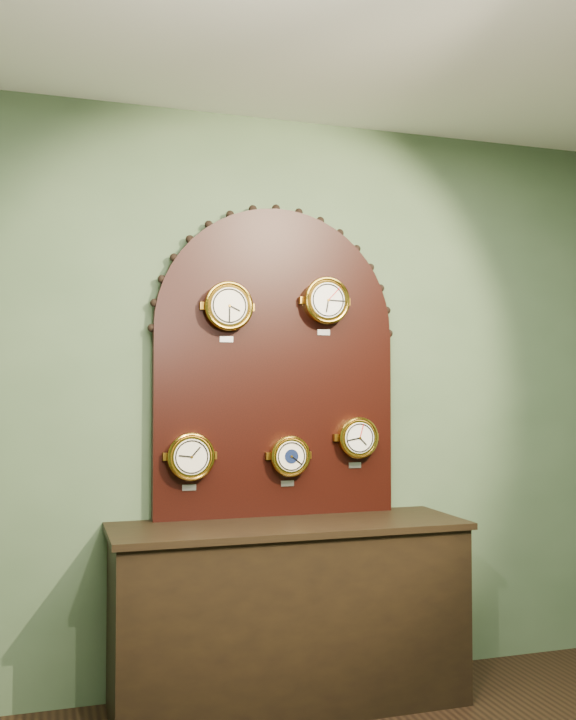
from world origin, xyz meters
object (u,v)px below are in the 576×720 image
object	(u,v)px
roman_clock	(228,306)
tide_clock	(357,438)
arabic_clock	(326,301)
display_board	(276,352)
barometer	(289,456)
shop_counter	(289,617)
hygrometer	(191,456)

from	to	relation	value
roman_clock	tide_clock	bearing A→B (deg)	0.07
roman_clock	arabic_clock	size ratio (longest dim) A/B	1.00
roman_clock	arabic_clock	bearing A→B (deg)	0.00
display_board	barometer	size ratio (longest dim) A/B	6.15
roman_clock	barometer	bearing A→B (deg)	0.15
shop_counter	barometer	xyz separation A→B (m)	(0.05, 0.15, 0.72)
roman_clock	arabic_clock	distance (m)	0.50
arabic_clock	tide_clock	distance (m)	0.69
display_board	hygrometer	xyz separation A→B (m)	(-0.43, -0.07, -0.49)
display_board	tide_clock	xyz separation A→B (m)	(0.40, -0.07, -0.42)
display_board	tide_clock	distance (m)	0.59
display_board	roman_clock	bearing A→B (deg)	-165.39
arabic_clock	barometer	world-z (taller)	arabic_clock
hygrometer	tide_clock	bearing A→B (deg)	0.03
display_board	arabic_clock	world-z (taller)	display_board
hygrometer	barometer	xyz separation A→B (m)	(0.48, 0.00, -0.01)
shop_counter	hygrometer	size ratio (longest dim) A/B	5.85
arabic_clock	display_board	bearing A→B (deg)	164.26
hygrometer	arabic_clock	bearing A→B (deg)	-0.02
shop_counter	tide_clock	size ratio (longest dim) A/B	6.23
display_board	arabic_clock	xyz separation A→B (m)	(0.24, -0.07, 0.25)
arabic_clock	hygrometer	distance (m)	1.00
shop_counter	roman_clock	xyz separation A→B (m)	(-0.26, 0.15, 1.44)
shop_counter	roman_clock	size ratio (longest dim) A/B	5.60
arabic_clock	barometer	distance (m)	0.78
arabic_clock	shop_counter	bearing A→B (deg)	-147.11
hygrometer	tide_clock	xyz separation A→B (m)	(0.83, 0.00, 0.07)
display_board	barometer	xyz separation A→B (m)	(0.05, -0.07, -0.50)
barometer	tide_clock	world-z (taller)	tide_clock
tide_clock	arabic_clock	bearing A→B (deg)	-179.74
display_board	barometer	bearing A→B (deg)	-53.58
shop_counter	tide_clock	world-z (taller)	tide_clock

